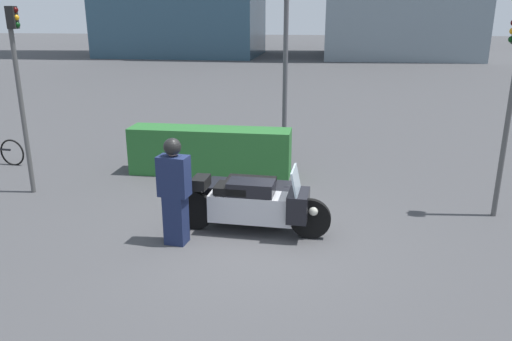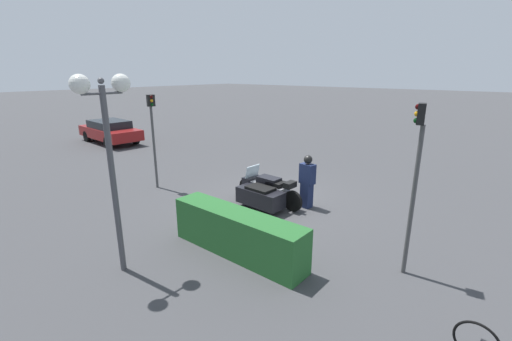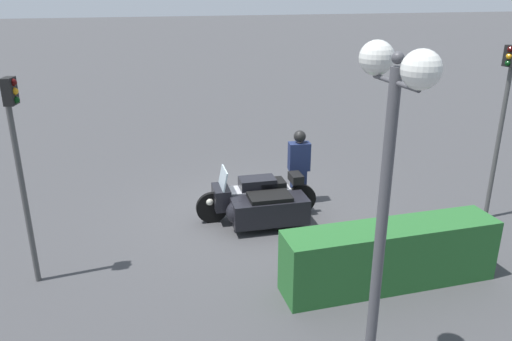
{
  "view_description": "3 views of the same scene",
  "coord_description": "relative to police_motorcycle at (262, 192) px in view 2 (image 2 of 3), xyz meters",
  "views": [
    {
      "loc": [
        1.18,
        -7.25,
        3.46
      ],
      "look_at": [
        -0.04,
        1.1,
        0.8
      ],
      "focal_mm": 35.0,
      "sensor_mm": 36.0,
      "label": 1
    },
    {
      "loc": [
        -6.36,
        8.52,
        4.17
      ],
      "look_at": [
        0.22,
        0.6,
        1.17
      ],
      "focal_mm": 24.0,
      "sensor_mm": 36.0,
      "label": 2
    },
    {
      "loc": [
        2.6,
        9.49,
        4.61
      ],
      "look_at": [
        0.05,
        0.26,
        1.09
      ],
      "focal_mm": 35.0,
      "sensor_mm": 36.0,
      "label": 3
    }
  ],
  "objects": [
    {
      "name": "parked_car_background",
      "position": [
        13.34,
        -2.03,
        0.27
      ],
      "size": [
        4.76,
        2.15,
        1.36
      ],
      "rotation": [
        0.0,
        0.0,
        -0.06
      ],
      "color": "maroon",
      "rests_on": "ground"
    },
    {
      "name": "ground_plane",
      "position": [
        -0.05,
        -0.5,
        -0.47
      ],
      "size": [
        160.0,
        160.0,
        0.0
      ],
      "primitive_type": "plane",
      "color": "#424244"
    },
    {
      "name": "police_motorcycle",
      "position": [
        0.0,
        0.0,
        0.0
      ],
      "size": [
        2.59,
        1.26,
        1.16
      ],
      "rotation": [
        0.0,
        0.0,
        -0.04
      ],
      "color": "black",
      "rests_on": "ground"
    },
    {
      "name": "twin_lamp_post",
      "position": [
        0.03,
        4.81,
        2.74
      ],
      "size": [
        0.36,
        1.15,
        4.13
      ],
      "color": "#4C4C51",
      "rests_on": "ground"
    },
    {
      "name": "traffic_light_near",
      "position": [
        4.12,
        1.08,
        1.76
      ],
      "size": [
        0.22,
        0.28,
        3.39
      ],
      "rotation": [
        0.0,
        0.0,
        2.92
      ],
      "color": "#4C4C4C",
      "rests_on": "ground"
    },
    {
      "name": "traffic_light_far",
      "position": [
        -4.69,
        1.03,
        1.88
      ],
      "size": [
        0.22,
        0.29,
        3.59
      ],
      "rotation": [
        0.0,
        0.0,
        0.24
      ],
      "color": "#4C4C4C",
      "rests_on": "ground"
    },
    {
      "name": "officer_rider",
      "position": [
        -1.15,
        -0.81,
        0.43
      ],
      "size": [
        0.49,
        0.34,
        1.7
      ],
      "rotation": [
        0.0,
        0.0,
        -1.7
      ],
      "color": "#192347",
      "rests_on": "ground"
    },
    {
      "name": "hedge_bush_curbside",
      "position": [
        -1.44,
        2.72,
        0.06
      ],
      "size": [
        3.58,
        0.73,
        1.05
      ],
      "primitive_type": "cube",
      "color": "#28662D",
      "rests_on": "ground"
    }
  ]
}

